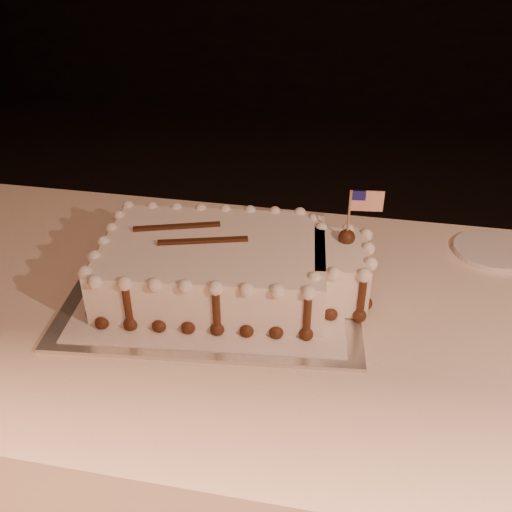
% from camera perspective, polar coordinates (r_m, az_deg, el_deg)
% --- Properties ---
extents(banquet_table, '(2.40, 0.80, 0.75)m').
position_cam_1_polar(banquet_table, '(1.32, 8.30, -19.03)').
color(banquet_table, '#FCDCC3').
rests_on(banquet_table, ground).
extents(cake_board, '(0.59, 0.47, 0.01)m').
position_cam_1_polar(cake_board, '(1.11, -4.05, -3.29)').
color(cake_board, beige).
rests_on(cake_board, banquet_table).
extents(doily, '(0.53, 0.42, 0.00)m').
position_cam_1_polar(doily, '(1.11, -4.06, -3.08)').
color(doily, white).
rests_on(doily, cake_board).
extents(sheet_cake, '(0.53, 0.33, 0.21)m').
position_cam_1_polar(sheet_cake, '(1.08, -2.63, -0.98)').
color(sheet_cake, white).
rests_on(sheet_cake, doily).
extents(side_plate, '(0.16, 0.16, 0.01)m').
position_cam_1_polar(side_plate, '(1.32, 22.57, 0.50)').
color(side_plate, silver).
rests_on(side_plate, banquet_table).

